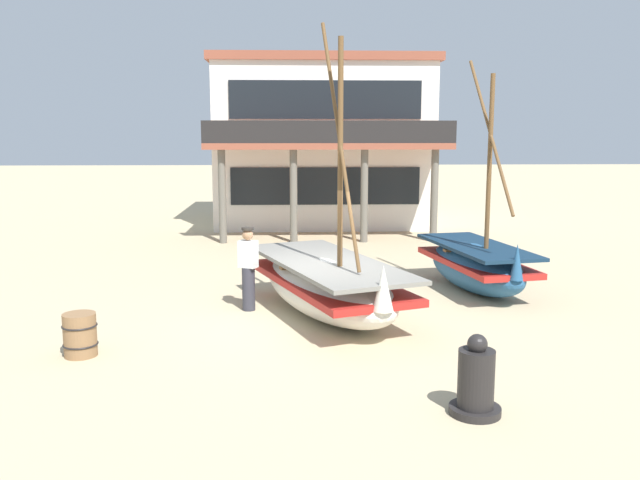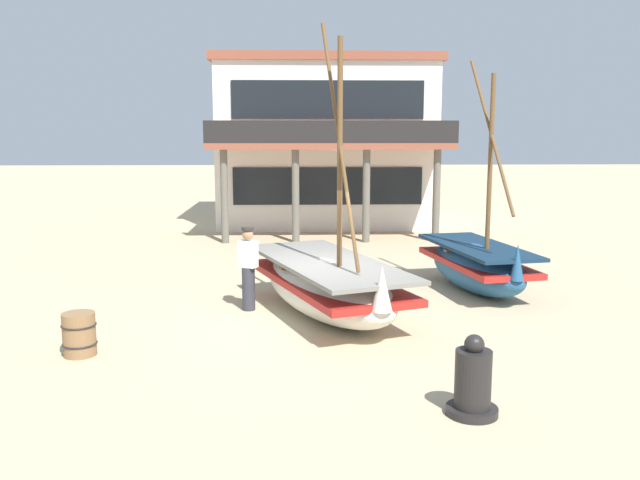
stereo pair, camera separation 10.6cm
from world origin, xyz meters
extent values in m
plane|color=tan|center=(0.00, 0.00, 0.00)|extent=(120.00, 120.00, 0.00)
ellipsoid|color=silver|center=(0.11, 0.47, 0.54)|extent=(3.33, 5.12, 1.09)
cube|color=red|center=(0.11, 0.47, 0.68)|extent=(3.28, 4.94, 0.13)
cube|color=gray|center=(0.11, 0.47, 1.04)|extent=(3.34, 5.05, 0.08)
cone|color=silver|center=(0.92, -1.69, 1.03)|extent=(0.45, 0.45, 0.76)
cylinder|color=brown|center=(0.32, -0.09, 3.00)|extent=(0.10, 0.10, 4.47)
cylinder|color=brown|center=(0.32, -0.09, 3.34)|extent=(0.66, 1.62, 4.47)
cube|color=brown|center=(-0.01, 0.81, 0.92)|extent=(1.62, 0.73, 0.06)
ellipsoid|color=#23517A|center=(3.58, 2.35, 0.53)|extent=(2.02, 3.94, 1.05)
cube|color=red|center=(3.58, 2.35, 0.66)|extent=(2.01, 3.80, 0.13)
cube|color=#132C43|center=(3.58, 2.35, 1.01)|extent=(2.05, 3.88, 0.07)
cone|color=#23517A|center=(3.91, 0.58, 1.00)|extent=(0.32, 0.32, 0.74)
cylinder|color=brown|center=(3.67, 1.89, 2.75)|extent=(0.10, 0.10, 4.03)
cylinder|color=brown|center=(3.67, 1.89, 3.50)|extent=(0.48, 2.24, 3.27)
cube|color=brown|center=(3.53, 2.63, 0.89)|extent=(1.31, 0.39, 0.06)
cylinder|color=#33333D|center=(-1.44, 0.85, 0.44)|extent=(0.26, 0.26, 0.88)
cube|color=silver|center=(-1.44, 0.85, 1.15)|extent=(0.42, 0.36, 0.54)
sphere|color=#A87A56|center=(-1.44, 0.85, 1.54)|extent=(0.22, 0.22, 0.22)
cylinder|color=#2D2823|center=(-1.44, 0.85, 1.66)|extent=(0.24, 0.24, 0.05)
cylinder|color=black|center=(1.75, -4.31, 0.05)|extent=(0.66, 0.66, 0.10)
cylinder|color=black|center=(1.75, -4.31, 0.47)|extent=(0.46, 0.46, 0.75)
sphere|color=black|center=(1.75, -4.31, 0.93)|extent=(0.26, 0.26, 0.26)
cylinder|color=olive|center=(-3.97, -1.83, 0.35)|extent=(0.52, 0.52, 0.70)
torus|color=black|center=(-3.97, -1.83, 0.50)|extent=(0.56, 0.56, 0.03)
torus|color=black|center=(-3.97, -1.83, 0.20)|extent=(0.56, 0.56, 0.03)
cube|color=white|center=(0.64, 14.61, 3.00)|extent=(7.98, 6.44, 6.00)
cube|color=brown|center=(0.64, 14.61, 6.15)|extent=(8.30, 6.70, 0.30)
cube|color=black|center=(0.64, 11.36, 1.65)|extent=(6.70, 0.06, 1.32)
cube|color=black|center=(0.64, 11.36, 4.65)|extent=(6.70, 0.06, 1.32)
cube|color=brown|center=(0.64, 10.06, 3.10)|extent=(7.98, 2.66, 0.20)
cylinder|color=#666056|center=(-2.78, 9.13, 1.50)|extent=(0.24, 0.24, 3.00)
cylinder|color=#666056|center=(-0.50, 9.13, 1.50)|extent=(0.24, 0.24, 3.00)
cylinder|color=#666056|center=(1.78, 9.13, 1.50)|extent=(0.24, 0.24, 3.00)
cylinder|color=#666056|center=(4.06, 9.13, 1.50)|extent=(0.24, 0.24, 3.00)
cube|color=black|center=(0.64, 8.78, 3.55)|extent=(7.98, 0.08, 0.70)
camera|label=1|loc=(-0.58, -12.28, 3.56)|focal=37.51mm
camera|label=2|loc=(-0.47, -12.28, 3.56)|focal=37.51mm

